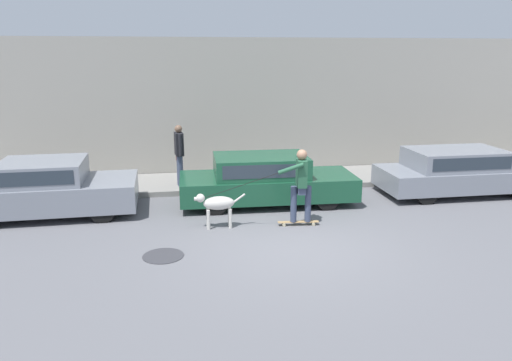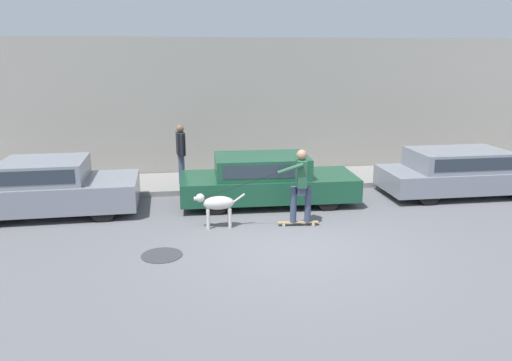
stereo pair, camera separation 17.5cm
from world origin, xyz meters
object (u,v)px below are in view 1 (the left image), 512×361
Objects in this scene: dog at (217,204)px; skateboarder at (301,182)px; parked_car_2 at (458,172)px; pedestrian_with_bag at (179,152)px; parked_car_1 at (265,180)px; parked_car_0 at (50,189)px.

skateboarder is at bearing 175.45° from dog.
pedestrian_with_bag reaches higher than parked_car_2.
parked_car_1 is 5.32m from parked_car_2.
pedestrian_with_bag reaches higher than dog.
skateboarder is 1.55× the size of pedestrian_with_bag.
pedestrian_with_bag is at bearing 27.59° from parked_car_0.
parked_car_1 is at bearing -130.32° from dog.
skateboarder is (0.44, -1.77, 0.38)m from parked_car_1.
parked_car_0 is at bearing -11.76° from skateboarder.
parked_car_1 is 1.70× the size of skateboarder.
skateboarder is (5.62, -1.77, 0.36)m from parked_car_0.
parked_car_0 is 1.51× the size of skateboarder.
parked_car_2 is 2.58× the size of pedestrian_with_bag.
parked_car_2 is 6.90m from dog.
pedestrian_with_bag reaches higher than parked_car_1.
parked_car_0 is 2.33× the size of pedestrian_with_bag.
parked_car_2 is at bearing -166.26° from dog.
parked_car_0 reaches higher than parked_car_1.
parked_car_1 reaches higher than parked_car_2.
parked_car_0 is 10.50m from parked_car_2.
skateboarder is at bearing -159.73° from parked_car_2.
skateboarder is at bearing -60.09° from pedestrian_with_bag.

